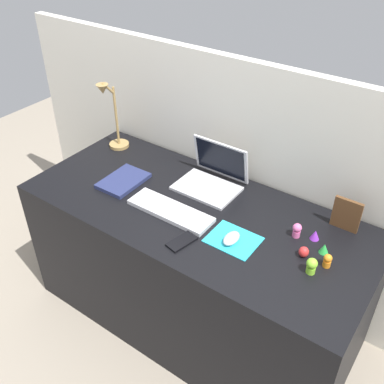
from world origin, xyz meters
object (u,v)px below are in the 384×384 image
object	(u,v)px
cell_phone	(182,242)
toy_figurine_purple	(315,235)
notebook_pad	(123,181)
toy_figurine_pink	(297,230)
toy_figurine_orange	(328,260)
desk_lamp	(112,118)
mouse	(231,238)
keyboard	(170,211)
toy_figurine_red	(303,252)
laptop	(213,175)
toy_figurine_lime	(312,265)
picture_frame	(346,215)
toy_figurine_green	(324,248)

from	to	relation	value
cell_phone	toy_figurine_purple	world-z (taller)	toy_figurine_purple
notebook_pad	toy_figurine_pink	world-z (taller)	toy_figurine_pink
toy_figurine_orange	toy_figurine_purple	world-z (taller)	toy_figurine_orange
desk_lamp	toy_figurine_pink	distance (m)	1.16
cell_phone	toy_figurine_purple	size ratio (longest dim) A/B	2.90
mouse	toy_figurine_pink	bearing A→B (deg)	43.16
keyboard	toy_figurine_orange	world-z (taller)	toy_figurine_orange
cell_phone	toy_figurine_red	size ratio (longest dim) A/B	2.82
cell_phone	notebook_pad	distance (m)	0.54
laptop	notebook_pad	size ratio (longest dim) A/B	1.25
keyboard	toy_figurine_lime	bearing A→B (deg)	1.43
picture_frame	keyboard	bearing A→B (deg)	-152.86
picture_frame	mouse	bearing A→B (deg)	-134.13
picture_frame	toy_figurine_red	bearing A→B (deg)	-104.76
laptop	keyboard	size ratio (longest dim) A/B	0.73
picture_frame	toy_figurine_orange	bearing A→B (deg)	-84.05
keyboard	notebook_pad	world-z (taller)	same
picture_frame	toy_figurine_orange	xyz separation A→B (m)	(0.03, -0.26, -0.04)
desk_lamp	toy_figurine_lime	bearing A→B (deg)	-11.76
laptop	toy_figurine_red	world-z (taller)	laptop
toy_figurine_purple	picture_frame	bearing A→B (deg)	61.68
laptop	toy_figurine_purple	distance (m)	0.58
cell_phone	picture_frame	xyz separation A→B (m)	(0.52, 0.48, 0.07)
desk_lamp	notebook_pad	xyz separation A→B (m)	(0.27, -0.23, -0.18)
toy_figurine_orange	toy_figurine_green	distance (m)	0.08
picture_frame	toy_figurine_purple	bearing A→B (deg)	-118.32
toy_figurine_lime	notebook_pad	bearing A→B (deg)	177.74
keyboard	toy_figurine_lime	size ratio (longest dim) A/B	5.93
keyboard	picture_frame	size ratio (longest dim) A/B	2.73
toy_figurine_orange	toy_figurine_lime	xyz separation A→B (m)	(-0.04, -0.07, 0.01)
toy_figurine_pink	keyboard	bearing A→B (deg)	-161.40
picture_frame	toy_figurine_red	world-z (taller)	picture_frame
toy_figurine_orange	toy_figurine_lime	bearing A→B (deg)	-118.50
picture_frame	toy_figurine_purple	size ratio (longest dim) A/B	3.40
toy_figurine_pink	toy_figurine_green	bearing A→B (deg)	-11.54
mouse	cell_phone	xyz separation A→B (m)	(-0.17, -0.12, -0.02)
laptop	cell_phone	size ratio (longest dim) A/B	2.34
keyboard	cell_phone	world-z (taller)	keyboard
notebook_pad	toy_figurine_purple	distance (m)	0.96
keyboard	toy_figurine_red	world-z (taller)	toy_figurine_red
toy_figurine_orange	toy_figurine_red	bearing A→B (deg)	-177.62
toy_figurine_lime	toy_figurine_pink	size ratio (longest dim) A/B	1.05
toy_figurine_pink	toy_figurine_red	size ratio (longest dim) A/B	1.45
cell_phone	desk_lamp	xyz separation A→B (m)	(-0.77, 0.42, 0.18)
desk_lamp	toy_figurine_orange	world-z (taller)	desk_lamp
picture_frame	toy_figurine_orange	size ratio (longest dim) A/B	2.54
toy_figurine_red	mouse	bearing A→B (deg)	-161.45
mouse	notebook_pad	xyz separation A→B (m)	(-0.67, 0.07, -0.01)
desk_lamp	picture_frame	bearing A→B (deg)	2.92
toy_figurine_purple	toy_figurine_red	world-z (taller)	toy_figurine_red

